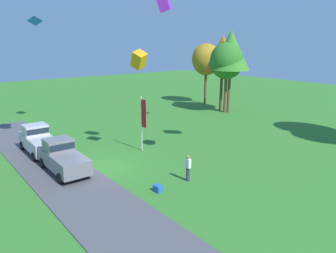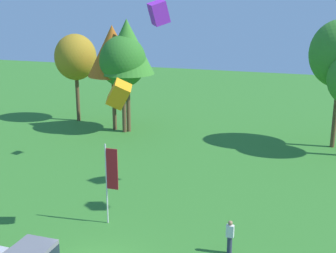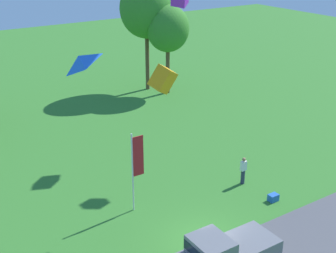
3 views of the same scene
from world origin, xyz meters
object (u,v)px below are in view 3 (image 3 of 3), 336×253
object	(u,v)px
person_beside_suv	(243,170)
flag_banner	(136,162)
tree_left_of_center	(146,9)
kite_box_near_flag	(163,79)
kite_diamond_high_right	(79,61)
cooler_box	(273,198)
tree_far_left	(168,29)

from	to	relation	value
person_beside_suv	flag_banner	distance (m)	6.97
tree_left_of_center	flag_banner	world-z (taller)	tree_left_of_center
flag_banner	kite_box_near_flag	size ratio (longest dim) A/B	3.98
flag_banner	kite_diamond_high_right	size ratio (longest dim) A/B	4.72
tree_left_of_center	cooler_box	world-z (taller)	tree_left_of_center
tree_left_of_center	cooler_box	xyz separation A→B (m)	(-4.65, -21.32, -7.34)
person_beside_suv	kite_box_near_flag	size ratio (longest dim) A/B	1.52
person_beside_suv	flag_banner	world-z (taller)	flag_banner
person_beside_suv	flag_banner	bearing A→B (deg)	170.99
kite_box_near_flag	tree_far_left	bearing A→B (deg)	56.05
tree_far_left	kite_diamond_high_right	distance (m)	28.40
flag_banner	cooler_box	distance (m)	8.01
tree_left_of_center	cooler_box	size ratio (longest dim) A/B	18.27
person_beside_suv	tree_far_left	distance (m)	18.57
tree_far_left	flag_banner	size ratio (longest dim) A/B	1.82
cooler_box	kite_diamond_high_right	xyz separation A→B (m)	(-11.95, -2.56, 10.03)
cooler_box	kite_box_near_flag	xyz separation A→B (m)	(-5.67, 2.52, 7.16)
kite_diamond_high_right	cooler_box	bearing A→B (deg)	12.11
person_beside_suv	tree_far_left	world-z (taller)	tree_far_left
kite_box_near_flag	flag_banner	bearing A→B (deg)	138.19
flag_banner	kite_box_near_flag	world-z (taller)	kite_box_near_flag
flag_banner	kite_diamond_high_right	distance (m)	10.88
tree_far_left	kite_diamond_high_right	xyz separation A→B (m)	(-17.59, -21.89, 4.25)
tree_left_of_center	tree_far_left	xyz separation A→B (m)	(0.99, -1.99, -1.56)
kite_diamond_high_right	person_beside_suv	bearing A→B (deg)	22.83
cooler_box	kite_diamond_high_right	distance (m)	15.81
kite_diamond_high_right	kite_box_near_flag	distance (m)	8.58
tree_left_of_center	flag_banner	xyz separation A→B (m)	(-11.38, -17.85, -4.71)
tree_far_left	flag_banner	distance (m)	20.35
flag_banner	kite_diamond_high_right	xyz separation A→B (m)	(-5.23, -6.03, 7.40)
flag_banner	tree_far_left	bearing A→B (deg)	52.05
tree_far_left	kite_diamond_high_right	size ratio (longest dim) A/B	8.58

